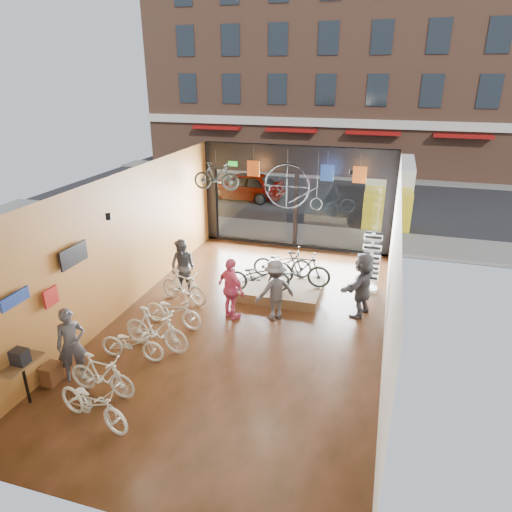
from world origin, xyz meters
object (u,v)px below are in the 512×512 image
at_px(hung_bike, 216,176).
at_px(display_bike_mid, 301,269).
at_px(floor_bike_1, 102,375).
at_px(customer_3, 275,290).
at_px(floor_bike_0, 93,403).
at_px(display_bike_right, 282,263).
at_px(box_truck, 389,191).
at_px(customer_0, 71,344).
at_px(sunglasses_rack, 371,262).
at_px(street_car, 243,186).
at_px(floor_bike_5, 184,287).
at_px(customer_1, 183,268).
at_px(display_platform, 281,290).
at_px(floor_bike_4, 173,311).
at_px(customer_5, 362,285).
at_px(penny_farthing, 296,188).
at_px(floor_bike_2, 132,343).
at_px(customer_2, 231,289).
at_px(display_bike_left, 258,276).

bearing_deg(hung_bike, display_bike_mid, -126.93).
height_order(floor_bike_1, customer_3, customer_3).
bearing_deg(floor_bike_0, display_bike_right, -2.79).
xyz_separation_m(box_truck, customer_0, (-6.17, -14.30, -0.36)).
bearing_deg(sunglasses_rack, floor_bike_1, -139.59).
xyz_separation_m(street_car, floor_bike_5, (1.90, -11.40, -0.24)).
bearing_deg(floor_bike_1, customer_1, 6.61).
distance_m(display_platform, display_bike_right, 0.87).
distance_m(floor_bike_4, customer_5, 5.08).
distance_m(customer_0, penny_farthing, 8.99).
bearing_deg(customer_0, street_car, 51.86).
bearing_deg(street_car, floor_bike_4, 9.80).
distance_m(floor_bike_0, customer_0, 1.69).
height_order(floor_bike_0, customer_5, customer_5).
relative_size(street_car, sunglasses_rack, 2.31).
xyz_separation_m(floor_bike_2, customer_1, (-0.28, 3.41, 0.45)).
relative_size(floor_bike_5, display_platform, 0.68).
bearing_deg(penny_farthing, box_truck, 62.94).
distance_m(customer_2, sunglasses_rack, 4.42).
xyz_separation_m(customer_1, sunglasses_rack, (5.30, 1.80, 0.07)).
relative_size(street_car, penny_farthing, 2.15).
xyz_separation_m(floor_bike_0, hung_bike, (-0.75, 8.59, 2.47)).
bearing_deg(customer_2, floor_bike_1, 100.14).
bearing_deg(box_truck, floor_bike_1, -109.88).
bearing_deg(box_truck, customer_0, -113.34).
relative_size(floor_bike_0, customer_2, 1.01).
height_order(customer_0, hung_bike, hung_bike).
height_order(display_bike_mid, hung_bike, hung_bike).
height_order(floor_bike_0, penny_farthing, penny_farthing).
relative_size(display_bike_mid, customer_1, 1.04).
height_order(street_car, floor_bike_2, street_car).
xyz_separation_m(floor_bike_2, customer_5, (4.89, 3.62, 0.50)).
xyz_separation_m(floor_bike_2, display_platform, (2.52, 4.19, -0.26)).
height_order(floor_bike_5, customer_5, customer_5).
xyz_separation_m(box_truck, penny_farthing, (-3.08, -6.02, 1.31)).
distance_m(floor_bike_0, customer_3, 5.35).
bearing_deg(floor_bike_0, display_bike_left, -1.86).
height_order(floor_bike_1, customer_5, customer_5).
distance_m(display_bike_left, customer_1, 2.25).
bearing_deg(street_car, floor_bike_1, 7.33).
bearing_deg(penny_farthing, customer_1, -123.20).
relative_size(floor_bike_1, display_bike_left, 0.83).
xyz_separation_m(street_car, display_bike_left, (3.91, -10.70, 0.06)).
xyz_separation_m(display_bike_left, customer_0, (-2.79, -4.60, 0.05)).
distance_m(display_bike_right, customer_1, 3.03).
height_order(customer_0, customer_1, customer_1).
distance_m(floor_bike_2, customer_3, 3.88).
height_order(customer_3, penny_farthing, penny_farthing).
relative_size(street_car, floor_bike_0, 2.44).
height_order(street_car, display_bike_right, street_car).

